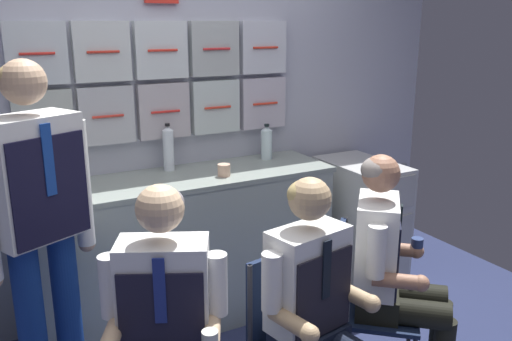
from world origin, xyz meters
TOP-DOWN VIEW (x-y plane):
  - galley_bulkhead at (0.00, 1.37)m, footprint 4.20×0.14m
  - galley_counter at (0.05, 1.09)m, footprint 1.83×0.53m
  - service_trolley at (1.31, 0.99)m, footprint 0.40×0.65m
  - crew_member_left at (-0.48, -0.04)m, footprint 0.56×0.67m
  - folding_chair_right at (0.13, -0.01)m, footprint 0.47×0.47m
  - crew_member_right at (0.16, -0.17)m, footprint 0.49×0.63m
  - folding_chair_by_counter at (0.57, 0.10)m, footprint 0.56×0.56m
  - crew_member_by_counter at (0.69, -0.01)m, footprint 0.64×0.61m
  - crew_member_standing at (-0.81, 0.54)m, footprint 0.49×0.37m
  - sparkling_bottle_green at (0.02, 1.25)m, footprint 0.07×0.07m
  - water_bottle_short at (0.68, 1.21)m, footprint 0.07×0.07m
  - espresso_cup_small at (0.26, 0.98)m, footprint 0.07×0.07m
  - paper_cup_tan at (-0.58, 0.90)m, footprint 0.06×0.06m

SIDE VIEW (x-z plane):
  - galley_counter at x=0.05m, z-range 0.00..0.93m
  - service_trolley at x=1.31m, z-range 0.03..0.91m
  - folding_chair_right at x=0.13m, z-range 0.09..0.92m
  - folding_chair_by_counter at x=0.57m, z-range 0.09..0.92m
  - crew_member_right at x=0.16m, z-range 0.05..1.26m
  - crew_member_by_counter at x=0.69m, z-range 0.05..1.27m
  - crew_member_left at x=-0.48m, z-range 0.06..1.29m
  - espresso_cup_small at x=0.26m, z-range 0.93..1.00m
  - paper_cup_tan at x=-0.58m, z-range 0.93..1.01m
  - crew_member_standing at x=-0.81m, z-range 0.16..1.82m
  - water_bottle_short at x=0.68m, z-range 0.92..1.15m
  - sparkling_bottle_green at x=0.02m, z-range 0.92..1.21m
  - galley_bulkhead at x=0.00m, z-range 0.00..2.15m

